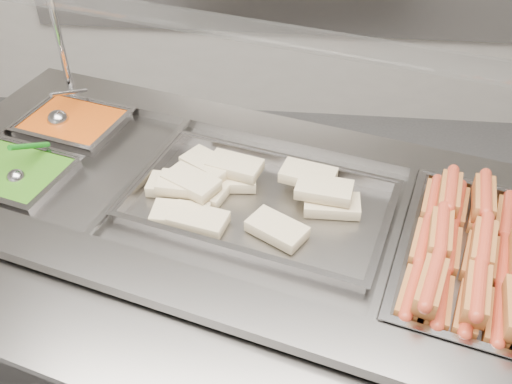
# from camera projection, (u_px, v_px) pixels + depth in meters

# --- Properties ---
(steam_counter) EXTENTS (2.25, 1.45, 0.99)m
(steam_counter) POSITION_uv_depth(u_px,v_px,m) (242.00, 300.00, 2.04)
(steam_counter) COLOR slate
(steam_counter) RESTS_ON ground
(tray_rail) EXTENTS (1.99, 0.92, 0.06)m
(tray_rail) POSITION_uv_depth(u_px,v_px,m) (148.00, 353.00, 1.35)
(tray_rail) COLOR gray
(tray_rail) RESTS_ON steam_counter
(sneeze_guard) EXTENTS (1.84, 0.81, 0.49)m
(sneeze_guard) POSITION_uv_depth(u_px,v_px,m) (269.00, 37.00, 1.64)
(sneeze_guard) COLOR silver
(sneeze_guard) RESTS_ON steam_counter
(pan_hotdogs) EXTENTS (0.53, 0.69, 0.11)m
(pan_hotdogs) POSITION_uv_depth(u_px,v_px,m) (472.00, 266.00, 1.56)
(pan_hotdogs) COLOR gray
(pan_hotdogs) RESTS_ON steam_counter
(pan_wraps) EXTENTS (0.84, 0.63, 0.08)m
(pan_wraps) POSITION_uv_depth(u_px,v_px,m) (259.00, 207.00, 1.72)
(pan_wraps) COLOR gray
(pan_wraps) RESTS_ON steam_counter
(pan_beans) EXTENTS (0.39, 0.35, 0.11)m
(pan_beans) POSITION_uv_depth(u_px,v_px,m) (75.00, 131.00, 2.06)
(pan_beans) COLOR gray
(pan_beans) RESTS_ON steam_counter
(pan_peas) EXTENTS (0.39, 0.35, 0.11)m
(pan_peas) POSITION_uv_depth(u_px,v_px,m) (16.00, 182.00, 1.84)
(pan_peas) COLOR gray
(pan_peas) RESTS_ON steam_counter
(hotdogs_in_buns) EXTENTS (0.42, 0.63, 0.13)m
(hotdogs_in_buns) POSITION_uv_depth(u_px,v_px,m) (472.00, 256.00, 1.51)
(hotdogs_in_buns) COLOR brown
(hotdogs_in_buns) RESTS_ON pan_hotdogs
(tortilla_wraps) EXTENTS (0.65, 0.43, 0.08)m
(tortilla_wraps) POSITION_uv_depth(u_px,v_px,m) (232.00, 189.00, 1.73)
(tortilla_wraps) COLOR #CFBA8B
(tortilla_wraps) RESTS_ON pan_wraps
(ladle) EXTENTS (0.09, 0.22, 0.15)m
(ladle) POSITION_uv_depth(u_px,v_px,m) (59.00, 118.00, 2.03)
(ladle) COLOR #A3A3A7
(ladle) RESTS_ON pan_beans
(serving_spoon) EXTENTS (0.09, 0.20, 0.15)m
(serving_spoon) POSITION_uv_depth(u_px,v_px,m) (19.00, 172.00, 1.79)
(serving_spoon) COLOR #A3A3A7
(serving_spoon) RESTS_ON pan_peas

